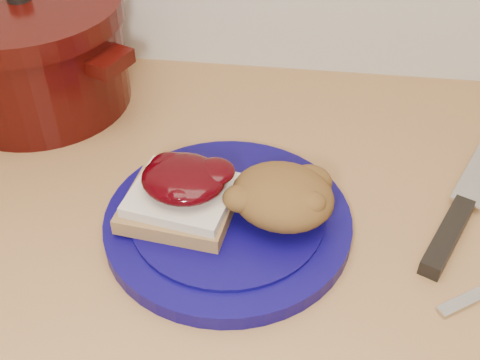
# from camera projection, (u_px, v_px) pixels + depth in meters

# --- Properties ---
(plate) EXTENTS (0.31, 0.31, 0.02)m
(plate) POSITION_uv_depth(u_px,v_px,m) (228.00, 222.00, 0.62)
(plate) COLOR #0A054A
(plate) RESTS_ON wood_countertop
(sandwich) EXTENTS (0.12, 0.11, 0.05)m
(sandwich) POSITION_uv_depth(u_px,v_px,m) (181.00, 193.00, 0.60)
(sandwich) COLOR olive
(sandwich) RESTS_ON plate
(stuffing_mound) EXTENTS (0.12, 0.11, 0.05)m
(stuffing_mound) POSITION_uv_depth(u_px,v_px,m) (282.00, 196.00, 0.59)
(stuffing_mound) COLOR brown
(stuffing_mound) RESTS_ON plate
(chef_knife) EXTENTS (0.15, 0.28, 0.02)m
(chef_knife) POSITION_uv_depth(u_px,v_px,m) (460.00, 212.00, 0.63)
(chef_knife) COLOR black
(chef_knife) RESTS_ON wood_countertop
(dutch_oven) EXTENTS (0.32, 0.32, 0.16)m
(dutch_oven) POSITION_uv_depth(u_px,v_px,m) (32.00, 52.00, 0.76)
(dutch_oven) COLOR black
(dutch_oven) RESTS_ON wood_countertop
(pepper_grinder) EXTENTS (0.08, 0.08, 0.14)m
(pepper_grinder) POSITION_uv_depth(u_px,v_px,m) (57.00, 36.00, 0.79)
(pepper_grinder) COLOR black
(pepper_grinder) RESTS_ON wood_countertop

